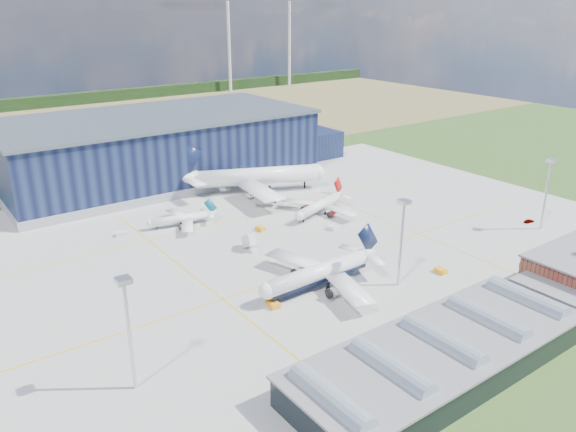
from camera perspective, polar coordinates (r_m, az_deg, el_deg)
The scene contains 22 objects.
ground at distance 160.85m, azimuth 0.84°, elevation -3.97°, with size 600.00×600.00×0.00m, color #30511E.
apron at distance 168.24m, azimuth -1.21°, elevation -2.81°, with size 220.00×160.00×0.08m.
farmland at distance 354.45m, azimuth -21.28°, elevation 8.37°, with size 600.00×220.00×0.01m, color olive.
treeline at distance 430.58m, azimuth -24.32°, elevation 10.46°, with size 600.00×8.00×8.00m, color black.
hangar at distance 236.80m, azimuth -12.58°, elevation 6.63°, with size 145.00×62.00×26.10m.
glass_concourse at distance 117.86m, azimuth 16.42°, elevation -12.82°, with size 78.00×23.00×8.60m.
light_mast_west at distance 104.76m, azimuth -16.00°, elevation -9.75°, with size 2.60×2.60×23.00m.
light_mast_center at distance 140.70m, azimuth 11.52°, elevation -1.30°, with size 2.60×2.60×23.00m.
light_mast_east at distance 191.74m, azimuth 24.90°, elevation 3.09°, with size 2.60×2.60×23.00m.
airliner_navy at distance 140.33m, azimuth 3.03°, elevation -4.95°, with size 39.63×38.77×12.92m, color white, non-canonical shape.
airliner_red at distance 190.05m, azimuth 3.14°, elevation 1.54°, with size 29.99×29.34×9.78m, color white, non-canonical shape.
airliner_widebody at distance 212.34m, azimuth -3.14°, elevation 4.95°, with size 59.10×57.82×19.27m, color white, non-canonical shape.
airliner_regional at distance 183.33m, azimuth -10.98°, elevation 0.12°, with size 23.87×23.35×7.78m, color white, non-canonical shape.
gse_tug_a at distance 134.27m, azimuth -1.52°, elevation -8.94°, with size 2.18×3.57×1.49m, color orange.
gse_tug_b at distance 155.47m, azimuth 15.25°, elevation -5.39°, with size 2.10×3.15×1.36m, color orange.
gse_cart_a at distance 178.70m, azimuth 4.47°, elevation -1.22°, with size 1.97×2.96×1.28m, color silver.
gse_tug_c at distance 177.65m, azimuth -2.83°, elevation -1.30°, with size 1.90×3.05×1.33m, color orange.
gse_cart_b at distance 180.88m, azimuth -16.57°, elevation -1.75°, with size 2.22×3.33×1.44m, color silver.
gse_van_c at distance 177.05m, azimuth 25.03°, elevation -3.27°, with size 2.14×4.46×2.14m, color silver.
airstair at distance 164.08m, azimuth -4.00°, elevation -2.85°, with size 2.15×5.38×3.44m, color silver.
car_a at distance 200.21m, azimuth 23.28°, elevation -0.46°, with size 1.48×3.68×1.25m, color #99999E.
car_b at distance 143.23m, azimuth 18.80°, elevation -8.18°, with size 1.31×3.76×1.24m, color #99999E.
Camera 1 is at (-88.02, -116.74, 67.08)m, focal length 35.00 mm.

